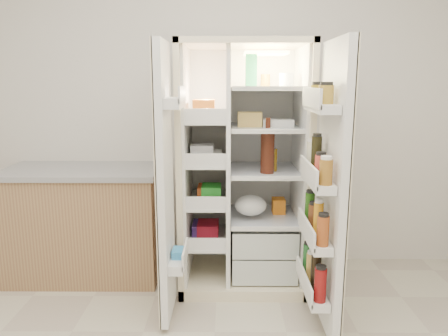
{
  "coord_description": "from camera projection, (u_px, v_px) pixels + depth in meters",
  "views": [
    {
      "loc": [
        0.07,
        -1.48,
        1.53
      ],
      "look_at": [
        0.05,
        1.25,
        0.97
      ],
      "focal_mm": 34.0,
      "sensor_mm": 36.0,
      "label": 1
    }
  ],
  "objects": [
    {
      "name": "fridge_door",
      "position": [
        328.0,
        193.0,
        2.52
      ],
      "size": [
        0.17,
        0.58,
        1.72
      ],
      "color": "white",
      "rests_on": "floor"
    },
    {
      "name": "freezer_door",
      "position": [
        166.0,
        186.0,
        2.61
      ],
      "size": [
        0.15,
        0.4,
        1.72
      ],
      "color": "white",
      "rests_on": "floor"
    },
    {
      "name": "refrigerator",
      "position": [
        245.0,
        186.0,
        3.22
      ],
      "size": [
        0.92,
        0.7,
        1.8
      ],
      "color": "beige",
      "rests_on": "floor"
    },
    {
      "name": "wall_back",
      "position": [
        218.0,
        103.0,
        3.44
      ],
      "size": [
        4.0,
        0.02,
        2.7
      ],
      "primitive_type": "cube",
      "color": "silver",
      "rests_on": "floor"
    },
    {
      "name": "kitchen_counter",
      "position": [
        86.0,
        222.0,
        3.34
      ],
      "size": [
        1.2,
        0.64,
        0.87
      ],
      "color": "#97784B",
      "rests_on": "floor"
    }
  ]
}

